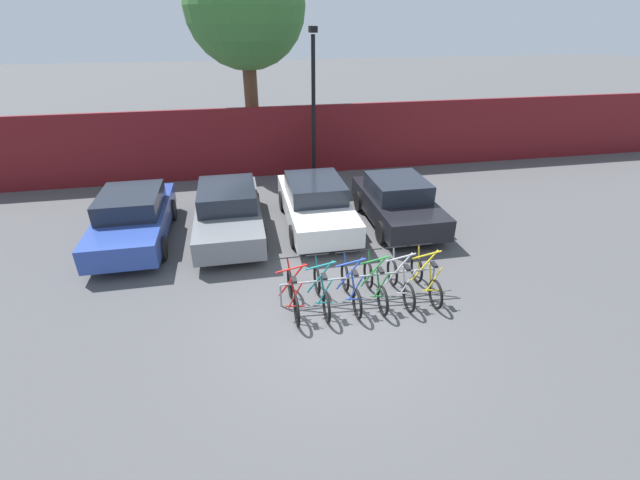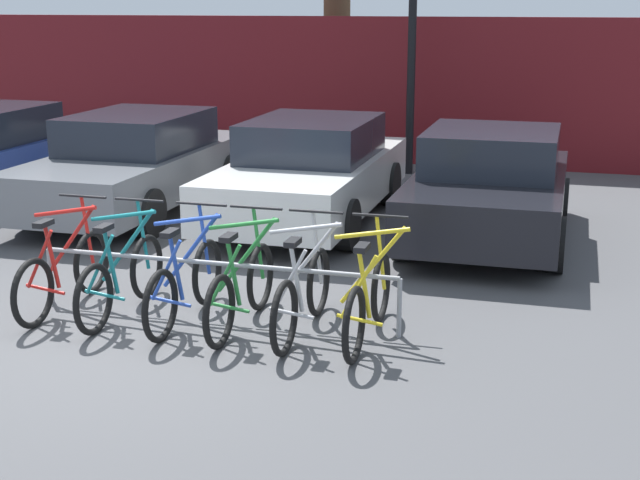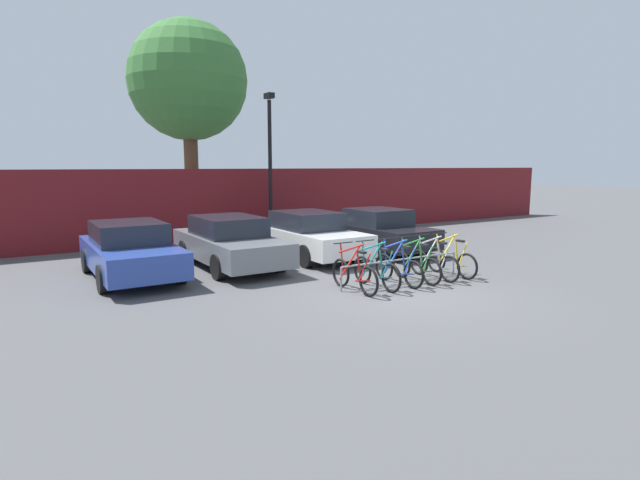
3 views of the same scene
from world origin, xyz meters
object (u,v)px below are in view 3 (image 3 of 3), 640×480
(tree_behind_hoarding, at_px, (188,82))
(bike_rack, at_px, (402,262))
(bicycle_yellow, at_px, (451,261))
(bicycle_blue, at_px, (398,269))
(bicycle_green, at_px, (416,266))
(car_blue, at_px, (130,250))
(bicycle_teal, at_px, (376,272))
(car_grey, at_px, (229,242))
(bicycle_red, at_px, (354,275))
(lamp_post, at_px, (270,159))
(car_white, at_px, (308,235))
(car_black, at_px, (379,231))
(bicycle_silver, at_px, (434,264))

(tree_behind_hoarding, bearing_deg, bike_rack, -81.17)
(bike_rack, bearing_deg, bicycle_yellow, -5.58)
(bike_rack, relative_size, bicycle_blue, 2.10)
(bicycle_blue, height_order, bicycle_yellow, same)
(bicycle_green, height_order, car_blue, car_blue)
(bicycle_teal, height_order, car_blue, car_blue)
(bicycle_teal, bearing_deg, car_grey, 117.18)
(bicycle_red, height_order, bicycle_teal, same)
(bike_rack, height_order, lamp_post, lamp_post)
(bicycle_red, relative_size, tree_behind_hoarding, 0.21)
(car_white, xyz_separation_m, lamp_post, (0.66, 3.83, 2.34))
(bicycle_green, bearing_deg, bicycle_blue, -179.80)
(lamp_post, bearing_deg, bicycle_teal, -99.33)
(bicycle_teal, xyz_separation_m, bicycle_yellow, (2.42, 0.00, 0.00))
(car_blue, relative_size, lamp_post, 0.81)
(bicycle_green, xyz_separation_m, lamp_post, (0.09, 7.97, 2.66))
(bicycle_blue, height_order, car_grey, car_grey)
(bicycle_yellow, relative_size, car_white, 0.38)
(lamp_post, relative_size, tree_behind_hoarding, 0.65)
(bicycle_teal, distance_m, bicycle_yellow, 2.42)
(bicycle_red, distance_m, car_black, 5.29)
(bicycle_blue, bearing_deg, car_grey, 122.73)
(car_blue, bearing_deg, bike_rack, -35.98)
(car_white, bearing_deg, bicycle_blue, -89.92)
(bicycle_silver, height_order, lamp_post, lamp_post)
(bike_rack, distance_m, bicycle_silver, 0.93)
(bicycle_silver, bearing_deg, car_blue, 144.00)
(bicycle_teal, height_order, bicycle_silver, same)
(car_grey, distance_m, car_black, 5.02)
(bike_rack, height_order, bicycle_blue, bicycle_blue)
(bicycle_blue, relative_size, car_black, 0.43)
(bike_rack, xyz_separation_m, bicycle_blue, (-0.24, -0.15, -0.11))
(bicycle_yellow, height_order, car_black, car_black)
(bicycle_green, height_order, car_white, car_white)
(car_blue, height_order, tree_behind_hoarding, tree_behind_hoarding)
(car_blue, distance_m, tree_behind_hoarding, 9.31)
(bicycle_silver, height_order, car_black, car_black)
(car_white, distance_m, lamp_post, 4.54)
(car_black, bearing_deg, tree_behind_hoarding, 118.71)
(bicycle_red, height_order, tree_behind_hoarding, tree_behind_hoarding)
(car_white, relative_size, tree_behind_hoarding, 0.54)
(bicycle_blue, relative_size, car_white, 0.38)
(bicycle_green, xyz_separation_m, car_blue, (-5.75, 4.09, 0.31))
(bike_rack, xyz_separation_m, lamp_post, (0.41, 7.83, 2.55))
(bicycle_teal, height_order, car_white, car_white)
(bicycle_yellow, relative_size, car_black, 0.43)
(bicycle_red, distance_m, lamp_post, 8.62)
(bicycle_silver, distance_m, tree_behind_hoarding, 12.40)
(car_blue, bearing_deg, bicycle_red, -46.29)
(bike_rack, height_order, car_white, car_white)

